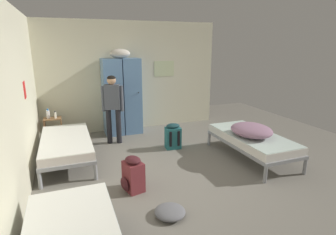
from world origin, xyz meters
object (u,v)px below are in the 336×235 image
object	(u,v)px
person_traveler	(113,103)
backpack_maroon	(133,175)
locker_bank	(122,95)
bed_right	(252,140)
bedding_heap	(251,130)
backpack_teal	(173,136)
shelf_unit	(53,128)
lotion_bottle	(55,115)
bed_left_rear	(66,143)
water_bottle	(48,114)
clothes_pile_grey	(170,212)

from	to	relation	value
person_traveler	backpack_maroon	bearing A→B (deg)	-92.93
locker_bank	backpack_maroon	xyz separation A→B (m)	(-0.46, -2.88, -0.71)
bed_right	bedding_heap	size ratio (longest dim) A/B	2.25
locker_bank	backpack_teal	xyz separation A→B (m)	(0.78, -1.44, -0.71)
shelf_unit	backpack_teal	xyz separation A→B (m)	(2.40, -1.30, -0.09)
person_traveler	backpack_teal	xyz separation A→B (m)	(1.12, -0.76, -0.66)
lotion_bottle	bed_left_rear	bearing A→B (deg)	-81.69
bed_left_rear	backpack_teal	world-z (taller)	backpack_teal
bed_right	backpack_maroon	world-z (taller)	backpack_maroon
shelf_unit	person_traveler	xyz separation A→B (m)	(1.28, -0.54, 0.58)
backpack_maroon	locker_bank	bearing A→B (deg)	81.00
bed_left_rear	backpack_teal	bearing A→B (deg)	-0.85
bed_right	bed_left_rear	xyz separation A→B (m)	(-3.39, 1.08, 0.00)
lotion_bottle	backpack_maroon	bearing A→B (deg)	-67.97
person_traveler	backpack_maroon	world-z (taller)	person_traveler
bed_right	lotion_bottle	distance (m)	4.26
water_bottle	bed_left_rear	bearing A→B (deg)	-75.68
bed_left_rear	clothes_pile_grey	bearing A→B (deg)	-62.14
bedding_heap	clothes_pile_grey	xyz separation A→B (m)	(-2.10, -1.13, -0.54)
bed_right	shelf_unit	bearing A→B (deg)	147.11
bed_right	clothes_pile_grey	world-z (taller)	bed_right
bed_left_rear	person_traveler	world-z (taller)	person_traveler
locker_bank	lotion_bottle	size ratio (longest dim) A/B	12.59
backpack_teal	locker_bank	bearing A→B (deg)	118.43
shelf_unit	person_traveler	distance (m)	1.50
bed_left_rear	water_bottle	world-z (taller)	water_bottle
bedding_heap	water_bottle	size ratio (longest dim) A/B	3.88
person_traveler	backpack_maroon	distance (m)	2.30
shelf_unit	water_bottle	xyz separation A→B (m)	(-0.08, 0.02, 0.32)
water_bottle	backpack_teal	distance (m)	2.84
person_traveler	water_bottle	bearing A→B (deg)	157.54
locker_bank	water_bottle	size ratio (longest dim) A/B	9.49
person_traveler	bedding_heap	bearing A→B (deg)	-39.52
lotion_bottle	backpack_maroon	xyz separation A→B (m)	(1.09, -2.70, -0.38)
bed_left_rear	lotion_bottle	xyz separation A→B (m)	(-0.18, 1.23, 0.26)
water_bottle	clothes_pile_grey	xyz separation A→B (m)	(1.53, -3.57, -0.61)
shelf_unit	water_bottle	world-z (taller)	water_bottle
bedding_heap	water_bottle	distance (m)	4.38
lotion_bottle	clothes_pile_grey	xyz separation A→B (m)	(1.38, -3.51, -0.58)
bed_left_rear	person_traveler	size ratio (longest dim) A/B	1.24
bed_right	person_traveler	world-z (taller)	person_traveler
bed_right	backpack_teal	size ratio (longest dim) A/B	3.45
bedding_heap	lotion_bottle	bearing A→B (deg)	145.67
bedding_heap	water_bottle	world-z (taller)	water_bottle
lotion_bottle	water_bottle	bearing A→B (deg)	158.20
backpack_teal	water_bottle	bearing A→B (deg)	151.87
bed_left_rear	bedding_heap	world-z (taller)	bedding_heap
person_traveler	backpack_maroon	xyz separation A→B (m)	(-0.11, -2.20, -0.66)
bed_right	backpack_maroon	bearing A→B (deg)	-171.01
backpack_teal	clothes_pile_grey	world-z (taller)	backpack_teal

